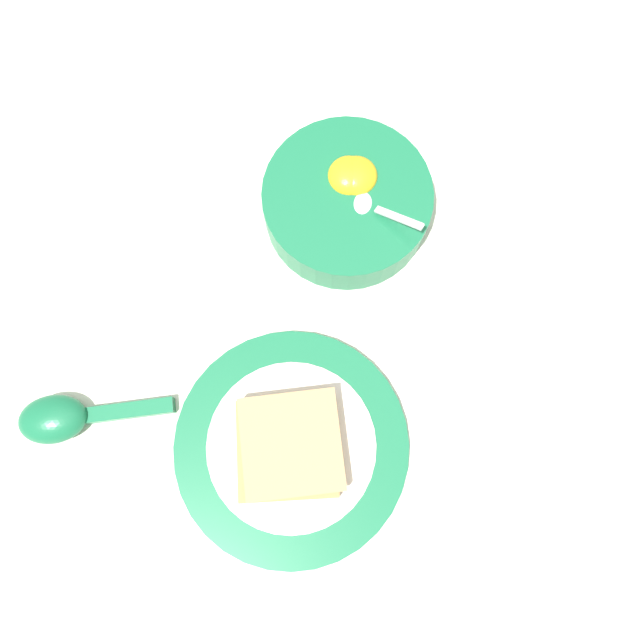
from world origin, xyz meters
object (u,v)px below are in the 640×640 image
toast_plate (292,446)px  egg_bowl (347,202)px  toast_sandwich (289,446)px  soup_spoon (65,418)px

toast_plate → egg_bowl: bearing=177.9°
egg_bowl → toast_plate: 0.26m
toast_sandwich → soup_spoon: toast_sandwich is taller
egg_bowl → soup_spoon: egg_bowl is taller
egg_bowl → toast_plate: size_ratio=0.76×
toast_plate → soup_spoon: 0.22m
toast_plate → toast_sandwich: 0.02m
egg_bowl → toast_plate: (0.25, -0.01, -0.02)m
egg_bowl → soup_spoon: size_ratio=1.15×
toast_sandwich → soup_spoon: (0.01, -0.22, -0.01)m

